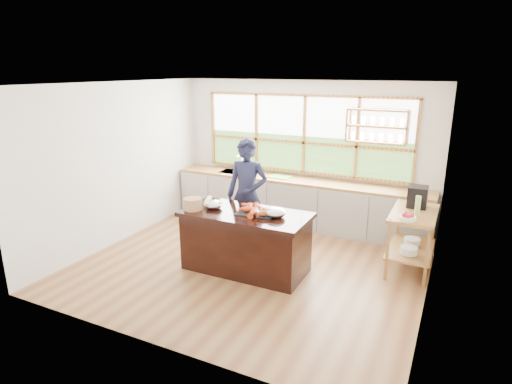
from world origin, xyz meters
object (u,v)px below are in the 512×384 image
Objects in this scene: cook at (247,195)px; espresso_machine at (418,197)px; island at (246,241)px; wicker_basket at (193,204)px.

cook is 2.62m from espresso_machine.
espresso_machine reaches higher than island.
cook is at bearing -166.85° from espresso_machine.
wicker_basket is (-0.42, -0.93, 0.06)m from cook.
island is 5.84× the size of espresso_machine.
island is at bearing -73.42° from cook.
cook is (-0.34, 0.72, 0.47)m from island.
cook is 1.02m from wicker_basket.
espresso_machine reaches higher than wicker_basket.
espresso_machine is (2.53, 0.65, 0.14)m from cook.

